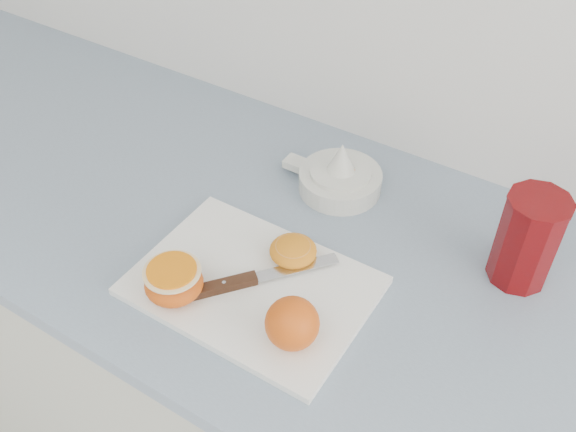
{
  "coord_description": "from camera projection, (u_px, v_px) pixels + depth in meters",
  "views": [
    {
      "loc": [
        0.26,
        1.1,
        1.6
      ],
      "look_at": [
        -0.1,
        1.68,
        0.96
      ],
      "focal_mm": 40.0,
      "sensor_mm": 36.0,
      "label": 1
    }
  ],
  "objects": [
    {
      "name": "cutting_board",
      "position": [
        252.0,
        286.0,
        0.92
      ],
      "size": [
        0.33,
        0.24,
        0.01
      ],
      "primitive_type": "cube",
      "rotation": [
        0.0,
        0.0,
        -0.0
      ],
      "color": "white",
      "rests_on": "counter"
    },
    {
      "name": "whole_orange",
      "position": [
        292.0,
        323.0,
        0.82
      ],
      "size": [
        0.07,
        0.07,
        0.07
      ],
      "color": "orange",
      "rests_on": "cutting_board"
    },
    {
      "name": "half_orange",
      "position": [
        174.0,
        282.0,
        0.89
      ],
      "size": [
        0.08,
        0.08,
        0.05
      ],
      "color": "orange",
      "rests_on": "cutting_board"
    },
    {
      "name": "squeezed_shell",
      "position": [
        293.0,
        250.0,
        0.94
      ],
      "size": [
        0.07,
        0.07,
        0.03
      ],
      "color": "orange",
      "rests_on": "cutting_board"
    },
    {
      "name": "paring_knife",
      "position": [
        237.0,
        282.0,
        0.91
      ],
      "size": [
        0.15,
        0.18,
        0.01
      ],
      "color": "#402416",
      "rests_on": "cutting_board"
    },
    {
      "name": "citrus_juicer",
      "position": [
        339.0,
        177.0,
        1.07
      ],
      "size": [
        0.18,
        0.14,
        0.09
      ],
      "color": "white",
      "rests_on": "counter"
    },
    {
      "name": "red_tumbler",
      "position": [
        527.0,
        242.0,
        0.9
      ],
      "size": [
        0.09,
        0.09,
        0.15
      ],
      "color": "#6A080A",
      "rests_on": "counter"
    }
  ]
}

